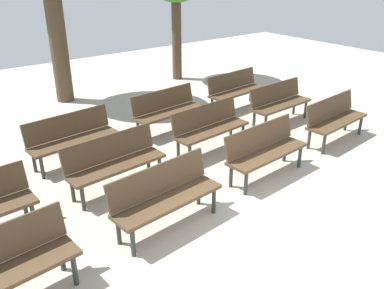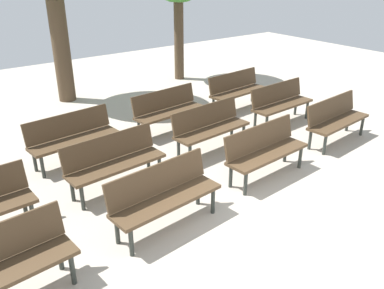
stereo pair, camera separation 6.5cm
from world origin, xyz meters
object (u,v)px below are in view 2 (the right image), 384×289
object	(u,v)px
bench_r0_c3	(336,117)
bench_r2_c2	(168,108)
bench_r1_c3	(280,101)
bench_r1_c1	(114,160)
bench_r2_c3	(237,88)
bench_r2_c1	(72,135)
bench_r1_c2	(210,126)
bench_r0_c2	(265,148)
bench_r0_c1	(164,193)

from	to	relation	value
bench_r0_c3	bench_r2_c2	size ratio (longest dim) A/B	1.00
bench_r1_c3	bench_r2_c2	bearing A→B (deg)	151.22
bench_r1_c1	bench_r1_c3	distance (m)	4.28
bench_r0_c3	bench_r2_c3	world-z (taller)	same
bench_r0_c3	bench_r2_c1	size ratio (longest dim) A/B	1.00
bench_r1_c1	bench_r2_c3	xyz separation A→B (m)	(4.14, 1.68, 0.00)
bench_r1_c2	bench_r2_c1	size ratio (longest dim) A/B	1.00
bench_r2_c2	bench_r1_c3	bearing A→B (deg)	-31.33
bench_r0_c3	bench_r2_c2	xyz separation A→B (m)	(-2.36, 2.45, 0.00)
bench_r0_c2	bench_r1_c1	size ratio (longest dim) A/B	1.00
bench_r1_c2	bench_r1_c3	distance (m)	2.17
bench_r0_c1	bench_r1_c1	size ratio (longest dim) A/B	1.00
bench_r0_c1	bench_r0_c2	size ratio (longest dim) A/B	1.00
bench_r0_c2	bench_r1_c3	size ratio (longest dim) A/B	1.00
bench_r0_c2	bench_r0_c3	size ratio (longest dim) A/B	1.00
bench_r0_c3	bench_r2_c3	distance (m)	2.65
bench_r0_c3	bench_r1_c2	bearing A→B (deg)	148.20
bench_r0_c2	bench_r1_c2	size ratio (longest dim) A/B	1.00
bench_r0_c1	bench_r1_c3	world-z (taller)	same
bench_r2_c1	bench_r2_c2	bearing A→B (deg)	-0.47
bench_r0_c1	bench_r1_c1	distance (m)	1.31
bench_r1_c1	bench_r1_c2	world-z (taller)	same
bench_r0_c2	bench_r2_c3	xyz separation A→B (m)	(1.95, 2.81, 0.00)
bench_r1_c2	bench_r0_c1	bearing A→B (deg)	-147.58
bench_r1_c1	bench_r2_c3	size ratio (longest dim) A/B	1.00
bench_r1_c3	bench_r2_c3	distance (m)	1.30
bench_r0_c2	bench_r2_c1	xyz separation A→B (m)	(-2.34, 2.44, 0.00)
bench_r1_c3	bench_r2_c3	xyz separation A→B (m)	(-0.12, 1.29, 0.00)
bench_r0_c1	bench_r2_c1	xyz separation A→B (m)	(-0.22, 2.63, 0.00)
bench_r2_c2	bench_r2_c3	world-z (taller)	same
bench_r0_c3	bench_r2_c1	xyz separation A→B (m)	(-4.52, 2.27, 0.00)
bench_r2_c3	bench_r1_c3	bearing A→B (deg)	-89.59
bench_r1_c1	bench_r0_c3	bearing A→B (deg)	-16.49
bench_r1_c1	bench_r1_c2	distance (m)	2.11
bench_r1_c1	bench_r1_c3	xyz separation A→B (m)	(4.26, 0.39, 0.00)
bench_r0_c2	bench_r0_c1	bearing A→B (deg)	-178.68
bench_r0_c1	bench_r1_c2	xyz separation A→B (m)	(2.03, 1.52, 0.00)
bench_r0_c1	bench_r1_c2	world-z (taller)	same
bench_r1_c2	bench_r0_c3	bearing A→B (deg)	-31.42
bench_r2_c2	bench_r2_c3	distance (m)	2.14
bench_r1_c1	bench_r1_c3	bearing A→B (deg)	1.10
bench_r1_c3	bench_r1_c2	bearing A→B (deg)	-177.84
bench_r1_c1	bench_r2_c2	size ratio (longest dim) A/B	1.00
bench_r1_c1	bench_r1_c2	size ratio (longest dim) A/B	1.00
bench_r1_c1	bench_r2_c2	xyz separation A→B (m)	(2.01, 1.49, 0.00)
bench_r0_c1	bench_r2_c3	bearing A→B (deg)	31.54
bench_r1_c2	bench_r1_c3	xyz separation A→B (m)	(2.16, 0.19, 0.00)
bench_r0_c2	bench_r1_c3	bearing A→B (deg)	32.67
bench_r1_c2	bench_r2_c1	world-z (taller)	same
bench_r0_c3	bench_r2_c1	world-z (taller)	same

